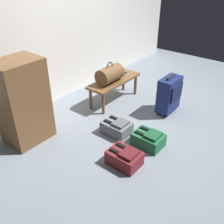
{
  "coord_description": "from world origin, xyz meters",
  "views": [
    {
      "loc": [
        -2.82,
        -1.63,
        2.09
      ],
      "look_at": [
        -0.43,
        0.29,
        0.25
      ],
      "focal_mm": 41.04,
      "sensor_mm": 36.0,
      "label": 1
    }
  ],
  "objects": [
    {
      "name": "backpack_green",
      "position": [
        -0.47,
        -0.34,
        0.09
      ],
      "size": [
        0.28,
        0.38,
        0.21
      ],
      "color": "#1E6038",
      "rests_on": "ground"
    },
    {
      "name": "ground_plane",
      "position": [
        0.0,
        0.0,
        0.0
      ],
      "size": [
        6.6,
        6.6,
        0.0
      ],
      "primitive_type": "plane",
      "color": "slate"
    },
    {
      "name": "side_cabinet",
      "position": [
        -1.33,
        1.0,
        0.55
      ],
      "size": [
        0.56,
        0.44,
        1.1
      ],
      "color": "brown",
      "rests_on": "ground"
    },
    {
      "name": "backpack_grey",
      "position": [
        -0.51,
        0.14,
        0.09
      ],
      "size": [
        0.28,
        0.38,
        0.21
      ],
      "color": "slate",
      "rests_on": "ground"
    },
    {
      "name": "bench",
      "position": [
        0.21,
        0.75,
        0.33
      ],
      "size": [
        1.0,
        0.36,
        0.39
      ],
      "color": "brown",
      "rests_on": "ground"
    },
    {
      "name": "suitcase_upright_navy",
      "position": [
        0.45,
        -0.13,
        0.32
      ],
      "size": [
        0.41,
        0.24,
        0.61
      ],
      "color": "navy",
      "rests_on": "ground"
    },
    {
      "name": "cell_phone",
      "position": [
        0.55,
        0.8,
        0.39
      ],
      "size": [
        0.07,
        0.14,
        0.01
      ],
      "color": "silver",
      "rests_on": "bench"
    },
    {
      "name": "backpack_maroon",
      "position": [
        -0.94,
        -0.31,
        0.09
      ],
      "size": [
        0.28,
        0.38,
        0.21
      ],
      "color": "maroon",
      "rests_on": "ground"
    },
    {
      "name": "duffel_bag_brown",
      "position": [
        0.1,
        0.75,
        0.52
      ],
      "size": [
        0.44,
        0.26,
        0.34
      ],
      "color": "brown",
      "rests_on": "bench"
    },
    {
      "name": "back_wall",
      "position": [
        0.0,
        1.6,
        1.4
      ],
      "size": [
        6.0,
        0.1,
        2.8
      ],
      "primitive_type": "cube",
      "color": "silver",
      "rests_on": "ground"
    }
  ]
}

